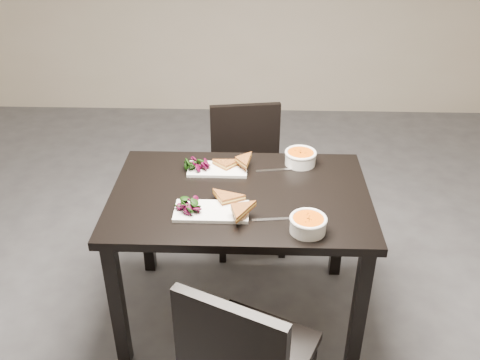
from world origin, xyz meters
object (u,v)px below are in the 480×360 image
(chair_far, at_px, (247,168))
(soup_bowl_near, at_px, (308,223))
(table, at_px, (240,211))
(chair_near, at_px, (244,359))
(soup_bowl_far, at_px, (300,157))
(plate_far, at_px, (218,169))
(plate_near, at_px, (212,211))

(chair_far, height_order, soup_bowl_near, chair_far)
(table, height_order, chair_near, chair_near)
(soup_bowl_near, relative_size, soup_bowl_far, 0.97)
(plate_far, bearing_deg, table, -59.97)
(chair_far, relative_size, soup_bowl_far, 5.28)
(chair_far, relative_size, plate_far, 2.91)
(chair_near, bearing_deg, table, 117.91)
(chair_near, height_order, chair_far, same)
(chair_near, bearing_deg, plate_far, 124.40)
(table, distance_m, soup_bowl_near, 0.43)
(chair_far, relative_size, soup_bowl_near, 5.45)
(plate_near, relative_size, plate_far, 1.11)
(plate_near, xyz_separation_m, plate_far, (0.00, 0.37, -0.00))
(table, height_order, chair_far, chair_far)
(chair_far, height_order, plate_far, chair_far)
(plate_near, bearing_deg, chair_near, -74.40)
(table, bearing_deg, plate_far, 120.03)
(table, relative_size, chair_near, 1.41)
(table, height_order, soup_bowl_far, soup_bowl_far)
(plate_far, height_order, soup_bowl_far, soup_bowl_far)
(chair_far, distance_m, soup_bowl_near, 1.07)
(chair_far, bearing_deg, table, -100.54)
(chair_near, xyz_separation_m, chair_far, (-0.02, 1.43, 0.00))
(chair_near, xyz_separation_m, soup_bowl_far, (0.26, 1.02, 0.31))
(plate_far, xyz_separation_m, soup_bowl_far, (0.41, 0.08, 0.03))
(chair_near, height_order, plate_near, chair_near)
(chair_far, distance_m, plate_far, 0.58)
(chair_near, height_order, plate_far, chair_near)
(table, relative_size, chair_far, 1.41)
(chair_near, relative_size, chair_far, 1.00)
(soup_bowl_far, bearing_deg, table, -135.80)
(plate_near, xyz_separation_m, soup_bowl_far, (0.41, 0.45, 0.03))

